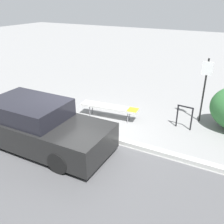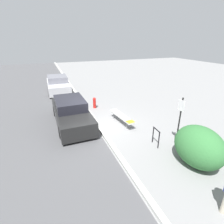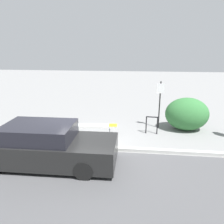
% 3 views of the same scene
% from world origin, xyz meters
% --- Properties ---
extents(ground_plane, '(60.00, 60.00, 0.00)m').
position_xyz_m(ground_plane, '(0.00, 0.00, 0.00)').
color(ground_plane, gray).
extents(curb, '(60.00, 0.20, 0.13)m').
position_xyz_m(curb, '(0.00, 0.00, 0.07)').
color(curb, '#B7B7B2').
rests_on(curb, ground_plane).
extents(bench, '(2.21, 0.63, 0.49)m').
position_xyz_m(bench, '(0.08, 1.40, 0.43)').
color(bench, gray).
rests_on(bench, ground_plane).
extents(bike_rack, '(0.55, 0.09, 0.83)m').
position_xyz_m(bike_rack, '(2.71, 1.90, 0.50)').
color(bike_rack, black).
rests_on(bike_rack, ground_plane).
extents(sign_post, '(0.36, 0.08, 2.30)m').
position_xyz_m(sign_post, '(3.09, 2.72, 1.38)').
color(sign_post, black).
rests_on(sign_post, ground_plane).
extents(fire_hydrant, '(0.36, 0.22, 0.77)m').
position_xyz_m(fire_hydrant, '(-2.82, 0.62, 0.41)').
color(fire_hydrant, red).
rests_on(fire_hydrant, ground_plane).
extents(shrub_hedge, '(2.02, 1.52, 1.57)m').
position_xyz_m(shrub_hedge, '(4.38, 2.62, 0.78)').
color(shrub_hedge, '#337038').
rests_on(shrub_hedge, ground_plane).
extents(parked_car_near, '(4.73, 1.82, 1.41)m').
position_xyz_m(parked_car_near, '(-1.02, -1.26, 0.65)').
color(parked_car_near, black).
rests_on(parked_car_near, ground_plane).
extents(parked_car_far, '(4.43, 1.92, 1.39)m').
position_xyz_m(parked_car_far, '(-8.13, -1.32, 0.64)').
color(parked_car_far, black).
rests_on(parked_car_far, ground_plane).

